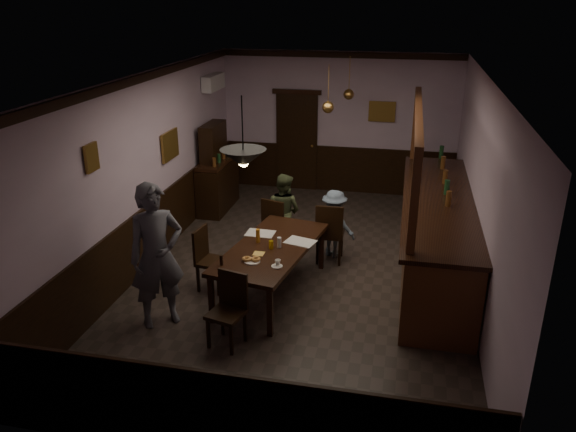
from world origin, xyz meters
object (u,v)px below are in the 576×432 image
(chair_far_left, at_px, (276,224))
(sideboard, at_px, (217,175))
(person_seated_right, at_px, (334,224))
(chair_side, at_px, (208,256))
(coffee_cup, at_px, (278,262))
(pendant_iron, at_px, (243,158))
(chair_far_right, at_px, (330,231))
(pendant_brass_far, at_px, (349,94))
(bar_counter, at_px, (436,233))
(person_seated_left, at_px, (283,211))
(soda_can, at_px, (271,245))
(person_standing, at_px, (157,256))
(dining_table, at_px, (271,250))
(chair_near, at_px, (229,306))
(pendant_brass_mid, at_px, (328,107))

(chair_far_left, xyz_separation_m, sideboard, (-1.65, 1.81, 0.16))
(person_seated_right, bearing_deg, chair_side, 64.37)
(coffee_cup, bearing_deg, pendant_iron, -140.48)
(chair_far_left, height_order, pendant_iron, pendant_iron)
(chair_far_right, distance_m, sideboard, 3.24)
(pendant_brass_far, bearing_deg, chair_far_left, -109.83)
(person_seated_right, relative_size, pendant_iron, 1.33)
(chair_side, xyz_separation_m, sideboard, (-0.94, 3.18, 0.18))
(sideboard, bearing_deg, bar_counter, -24.33)
(person_seated_left, xyz_separation_m, soda_can, (0.20, -1.69, 0.15))
(chair_side, height_order, person_standing, person_standing)
(soda_can, distance_m, pendant_brass_far, 4.14)
(bar_counter, bearing_deg, chair_far_right, -177.52)
(dining_table, distance_m, pendant_iron, 1.76)
(soda_can, bearing_deg, person_seated_left, 96.70)
(bar_counter, height_order, pendant_brass_far, pendant_brass_far)
(chair_near, distance_m, person_seated_right, 2.91)
(chair_far_left, relative_size, chair_near, 1.04)
(chair_far_right, bearing_deg, pendant_brass_far, -90.69)
(person_seated_right, bearing_deg, person_seated_left, 12.55)
(chair_side, height_order, bar_counter, bar_counter)
(person_seated_right, bearing_deg, bar_counter, -165.11)
(person_seated_right, bearing_deg, person_standing, 74.37)
(person_standing, height_order, pendant_iron, pendant_iron)
(chair_near, height_order, pendant_brass_far, pendant_brass_far)
(dining_table, xyz_separation_m, sideboard, (-1.89, 3.14, 0.02))
(coffee_cup, bearing_deg, person_standing, -152.43)
(sideboard, bearing_deg, chair_side, -73.58)
(dining_table, xyz_separation_m, person_standing, (-1.25, -1.05, 0.28))
(person_seated_right, distance_m, pendant_brass_far, 2.86)
(coffee_cup, bearing_deg, dining_table, 121.39)
(person_seated_left, bearing_deg, chair_side, 85.16)
(chair_far_right, bearing_deg, coffee_cup, 73.91)
(chair_far_right, distance_m, bar_counter, 1.65)
(chair_side, height_order, soda_can, chair_side)
(dining_table, bearing_deg, bar_counter, 28.19)
(chair_far_left, distance_m, pendant_iron, 2.73)
(coffee_cup, distance_m, pendant_brass_mid, 3.32)
(chair_near, height_order, bar_counter, bar_counter)
(dining_table, height_order, bar_counter, bar_counter)
(person_seated_right, xyz_separation_m, bar_counter, (1.61, -0.21, 0.07))
(chair_far_left, relative_size, bar_counter, 0.22)
(coffee_cup, height_order, pendant_brass_mid, pendant_brass_mid)
(chair_side, relative_size, person_standing, 0.49)
(chair_far_right, distance_m, person_seated_right, 0.28)
(dining_table, xyz_separation_m, bar_counter, (2.32, 1.24, -0.05))
(dining_table, bearing_deg, person_seated_left, 96.43)
(person_standing, bearing_deg, bar_counter, -6.95)
(dining_table, distance_m, chair_near, 1.33)
(chair_side, height_order, person_seated_left, person_seated_left)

